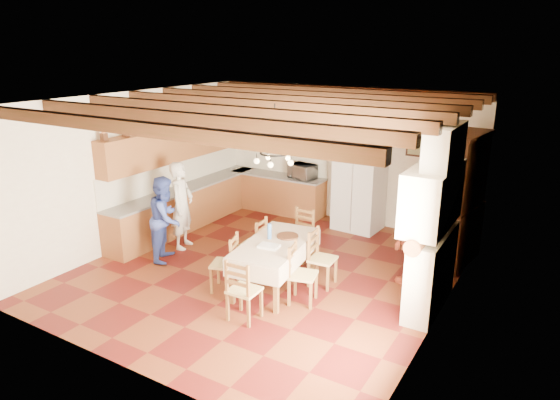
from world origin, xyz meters
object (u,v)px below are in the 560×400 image
object	(u,v)px
person_woman_red	(412,239)
chair_right_far	(323,258)
chair_right_near	(303,274)
dining_table	(275,247)
chair_left_near	(224,263)
chair_end_far	(300,235)
chair_left_far	(253,244)
microwave	(302,171)
person_man	(182,205)
hutch	(460,200)
refrigerator	(359,186)
chair_end_near	(244,289)
person_woman_blue	(166,218)

from	to	relation	value
person_woman_red	chair_right_far	bearing A→B (deg)	-39.42
chair_right_near	dining_table	bearing A→B (deg)	55.63
chair_left_near	person_woman_red	distance (m)	3.10
chair_left_near	person_woman_red	size ratio (longest dim) A/B	0.61
chair_end_far	person_woman_red	world-z (taller)	person_woman_red
dining_table	chair_left_far	distance (m)	0.81
dining_table	chair_end_far	distance (m)	1.18
chair_left_near	chair_right_far	bearing A→B (deg)	107.95
chair_left_far	chair_right_near	size ratio (longest dim) A/B	1.00
microwave	person_man	bearing A→B (deg)	-98.34
hutch	chair_right_near	size ratio (longest dim) A/B	2.50
person_man	chair_left_far	bearing A→B (deg)	-111.85
chair_left_far	person_woman_red	xyz separation A→B (m)	(2.55, 0.90, 0.30)
person_woman_red	chair_left_near	bearing A→B (deg)	-37.77
refrigerator	person_man	size ratio (longest dim) A/B	1.10
chair_end_near	person_man	world-z (taller)	person_man
microwave	chair_left_far	bearing A→B (deg)	-65.18
chair_right_far	microwave	xyz separation A→B (m)	(-1.98, 2.93, 0.59)
person_man	person_woman_red	xyz separation A→B (m)	(4.30, 0.77, -0.08)
chair_left_near	chair_end_near	world-z (taller)	same
dining_table	person_man	world-z (taller)	person_man
chair_right_near	person_woman_red	size ratio (longest dim) A/B	0.61
chair_right_far	microwave	world-z (taller)	microwave
chair_left_near	chair_right_far	xyz separation A→B (m)	(1.28, 0.98, 0.00)
chair_end_near	person_woman_blue	xyz separation A→B (m)	(-2.46, 1.03, 0.31)
person_man	person_woman_blue	world-z (taller)	person_man
microwave	person_woman_red	bearing A→B (deg)	-20.60
chair_left_near	chair_right_near	size ratio (longest dim) A/B	1.00
refrigerator	chair_left_far	world-z (taller)	refrigerator
chair_right_near	person_man	distance (m)	3.19
chair_left_near	chair_left_far	xyz separation A→B (m)	(-0.05, 0.90, 0.00)
chair_left_far	person_woman_red	bearing A→B (deg)	103.76
dining_table	person_woman_red	bearing A→B (deg)	34.22
refrigerator	person_woman_red	size ratio (longest dim) A/B	1.21
chair_end_near	person_woman_red	bearing A→B (deg)	-127.02
chair_end_near	person_woman_blue	size ratio (longest dim) A/B	0.61
chair_left_far	person_man	world-z (taller)	person_man
chair_right_far	dining_table	bearing A→B (deg)	120.28
chair_right_near	chair_end_far	distance (m)	1.62
chair_right_far	chair_left_near	bearing A→B (deg)	123.33
dining_table	chair_left_far	world-z (taller)	chair_left_far
chair_left_far	chair_right_far	distance (m)	1.33
person_woman_blue	person_woman_red	world-z (taller)	person_woman_blue
chair_left_near	person_woman_red	xyz separation A→B (m)	(2.50, 1.81, 0.30)
dining_table	refrigerator	bearing A→B (deg)	88.04
chair_left_far	microwave	world-z (taller)	microwave
person_woman_blue	dining_table	bearing A→B (deg)	-112.64
microwave	chair_right_near	bearing A→B (deg)	-48.61
chair_right_far	person_woman_red	world-z (taller)	person_woman_red
hutch	chair_right_near	xyz separation A→B (m)	(-1.66, -2.77, -0.72)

